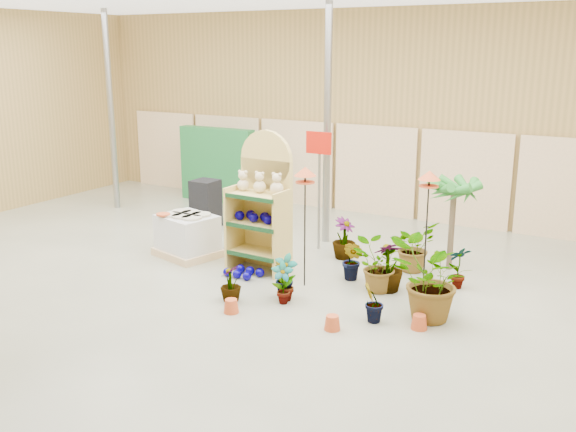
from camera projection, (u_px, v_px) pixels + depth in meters
name	position (u px, v px, depth m)	size (l,w,h in m)	color
room	(252.00, 145.00, 9.78)	(15.20, 12.10, 4.70)	gray
display_shelf	(263.00, 207.00, 10.74)	(1.01, 0.66, 2.35)	tan
teddy_bears	(261.00, 184.00, 10.53)	(0.86, 0.22, 0.36)	beige
gazing_balls_shelf	(259.00, 217.00, 10.67)	(0.86, 0.30, 0.16)	#050072
gazing_balls_floor	(244.00, 272.00, 10.54)	(0.63, 0.39, 0.15)	#050072
pallet_stack	(187.00, 235.00, 11.53)	(1.25, 1.13, 0.79)	tan
charcoal_planters	(206.00, 204.00, 13.39)	(0.50, 0.50, 1.00)	black
trellis_stock	(217.00, 165.00, 15.54)	(2.00, 0.30, 1.80)	#1A652E
offer_sign	(319.00, 166.00, 11.63)	(0.50, 0.08, 2.20)	gray
bird_table_front	(305.00, 176.00, 9.73)	(0.34, 0.34, 1.91)	black
bird_table_right	(429.00, 179.00, 9.70)	(0.34, 0.34, 1.86)	black
bird_table_back	(263.00, 136.00, 14.12)	(0.34, 0.34, 1.91)	black
palm	(454.00, 187.00, 10.58)	(0.70, 0.70, 1.67)	brown
potted_plant_0	(286.00, 278.00, 9.49)	(0.37, 0.25, 0.71)	#287D29
potted_plant_1	(284.00, 279.00, 9.58)	(0.33, 0.27, 0.60)	#287D29
potted_plant_2	(377.00, 266.00, 9.82)	(0.74, 0.64, 0.82)	#287D29
potted_plant_3	(389.00, 266.00, 9.86)	(0.45, 0.45, 0.81)	#287D29
potted_plant_4	(459.00, 267.00, 9.99)	(0.37, 0.25, 0.70)	#287D29
potted_plant_5	(353.00, 261.00, 10.32)	(0.37, 0.30, 0.67)	#287D29
potted_plant_6	(413.00, 246.00, 10.77)	(0.76, 0.66, 0.85)	#287D29
potted_plant_7	(231.00, 283.00, 9.48)	(0.31, 0.31, 0.56)	#287D29
potted_plant_8	(283.00, 283.00, 9.38)	(0.33, 0.22, 0.63)	#287D29
potted_plant_9	(373.00, 303.00, 8.73)	(0.32, 0.26, 0.58)	#287D29
potted_plant_10	(429.00, 282.00, 8.71)	(1.04, 0.90, 1.15)	#287D29
potted_plant_11	(344.00, 238.00, 11.40)	(0.41, 0.41, 0.74)	#287D29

